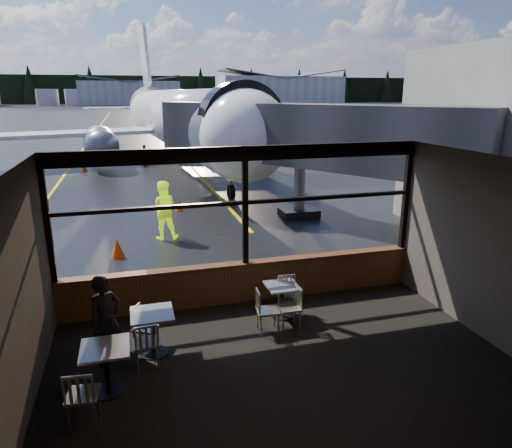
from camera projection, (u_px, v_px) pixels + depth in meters
name	position (u px, v px, depth m)	size (l,w,h in m)	color
ground_plane	(134.00, 111.00, 121.49)	(520.00, 520.00, 0.00)	black
carpet_floor	(290.00, 375.00, 7.64)	(8.00, 6.00, 0.01)	black
ceiling	(295.00, 168.00, 6.67)	(8.00, 6.00, 0.04)	#38332D
wall_left	(12.00, 310.00, 6.12)	(0.04, 6.00, 3.50)	#463D38
wall_right	(502.00, 256.00, 8.19)	(0.04, 6.00, 3.50)	#463D38
wall_back	(399.00, 397.00, 4.38)	(8.00, 0.04, 3.50)	#463D38
window_sill	(246.00, 282.00, 10.29)	(8.00, 0.28, 0.90)	#4C2B17
window_header	(245.00, 153.00, 9.49)	(8.00, 0.18, 0.30)	black
mullion_left	(47.00, 220.00, 8.79)	(0.12, 0.12, 2.60)	black
mullion_centre	(245.00, 207.00, 9.81)	(0.12, 0.12, 2.60)	black
mullion_right	(406.00, 196.00, 10.83)	(0.12, 0.12, 2.60)	black
window_transom	(245.00, 202.00, 9.78)	(8.00, 0.10, 0.08)	black
airliner	(177.00, 80.00, 29.62)	(29.19, 35.03, 10.70)	white
jet_bridge	(306.00, 162.00, 15.82)	(8.41, 10.28, 4.48)	#28282A
cafe_table_near	(282.00, 301.00, 9.56)	(0.66, 0.66, 0.73)	gray
cafe_table_mid	(153.00, 333.00, 8.18)	(0.74, 0.74, 0.82)	gray
cafe_table_left	(107.00, 370.00, 7.11)	(0.73, 0.73, 0.81)	#ADA69F
chair_near_e	(289.00, 308.00, 9.06)	(0.49, 0.49, 0.89)	#B0AA9F
chair_near_w	(268.00, 311.00, 8.93)	(0.49, 0.49, 0.89)	#B2ADA0
chair_near_n	(288.00, 297.00, 9.58)	(0.48, 0.48, 0.87)	#B2AEA1
chair_mid_s	(146.00, 344.00, 7.79)	(0.48, 0.48, 0.88)	beige
chair_mid_w	(146.00, 328.00, 8.35)	(0.46, 0.46, 0.84)	#A9A398
chair_left_s	(83.00, 395.00, 6.42)	(0.50, 0.50, 0.92)	#A9A599
passenger	(106.00, 321.00, 7.80)	(0.59, 0.39, 1.62)	black
ground_crew	(163.00, 210.00, 14.59)	(0.92, 0.72, 1.90)	#BFF219
cone_nose	(179.00, 205.00, 18.33)	(0.32, 0.32, 0.45)	#FB6807
cone_wing	(84.00, 168.00, 27.36)	(0.32, 0.32, 0.45)	orange
hangar_mid	(130.00, 92.00, 180.27)	(38.00, 15.00, 10.00)	silver
hangar_right	(279.00, 89.00, 189.00)	(50.00, 20.00, 12.00)	silver
fuel_tank_a	(47.00, 97.00, 170.30)	(8.00, 8.00, 6.00)	silver
fuel_tank_b	(76.00, 97.00, 172.88)	(8.00, 8.00, 6.00)	silver
fuel_tank_c	(104.00, 97.00, 175.46)	(8.00, 8.00, 6.00)	silver
treeline	(129.00, 90.00, 203.13)	(360.00, 3.00, 12.00)	black
cone_extra	(117.00, 248.00, 13.08)	(0.41, 0.41, 0.57)	red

